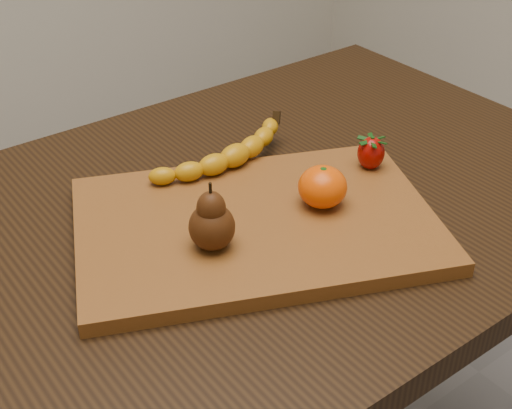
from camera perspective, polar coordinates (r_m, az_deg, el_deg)
table at (r=1.04m, az=0.97°, el=-3.84°), size 1.00×0.70×0.76m
cutting_board at (r=0.91m, az=0.00°, el=-1.59°), size 0.53×0.46×0.02m
banana at (r=1.00m, az=-1.70°, el=3.94°), size 0.21×0.08×0.03m
pear at (r=0.83m, az=-3.58°, el=-0.92°), size 0.06×0.06×0.09m
mandarin at (r=0.92m, az=5.34°, el=1.42°), size 0.07×0.07×0.05m
strawberry at (r=1.01m, az=9.19°, el=4.18°), size 0.04×0.04×0.05m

